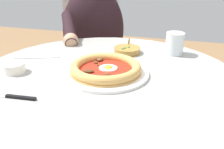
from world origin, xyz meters
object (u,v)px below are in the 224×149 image
object	(u,v)px
diner_person	(94,64)
cafe_chair_diner	(93,50)
water_glass	(175,45)
fork_utensil	(37,58)
pizza_on_plate	(106,69)
olive_pan	(127,50)
ramekin_capers	(14,67)
dining_table	(106,115)
steak_knife	(11,97)

from	to	relation	value
diner_person	cafe_chair_diner	distance (m)	0.15
cafe_chair_diner	water_glass	bearing A→B (deg)	-131.04
fork_utensil	diner_person	bearing A→B (deg)	-5.27
pizza_on_plate	olive_pan	distance (m)	0.24
diner_person	ramekin_capers	bearing A→B (deg)	175.93
cafe_chair_diner	diner_person	bearing A→B (deg)	-157.47
dining_table	olive_pan	distance (m)	0.30
steak_knife	water_glass	bearing A→B (deg)	-39.74
water_glass	fork_utensil	world-z (taller)	water_glass
pizza_on_plate	cafe_chair_diner	distance (m)	0.83
dining_table	water_glass	distance (m)	0.41
olive_pan	steak_knife	bearing A→B (deg)	153.66
steak_knife	ramekin_capers	world-z (taller)	ramekin_capers
olive_pan	diner_person	distance (m)	0.52
dining_table	cafe_chair_diner	xyz separation A→B (m)	(0.74, 0.32, -0.01)
pizza_on_plate	diner_person	world-z (taller)	diner_person
dining_table	water_glass	size ratio (longest dim) A/B	10.27
dining_table	diner_person	world-z (taller)	diner_person
ramekin_capers	diner_person	size ratio (longest dim) A/B	0.07
steak_knife	diner_person	xyz separation A→B (m)	(0.84, 0.05, -0.23)
fork_utensil	ramekin_capers	bearing A→B (deg)	-179.80
olive_pan	fork_utensil	size ratio (longest dim) A/B	0.78
diner_person	pizza_on_plate	bearing A→B (deg)	-156.45
steak_knife	olive_pan	bearing A→B (deg)	-26.34
pizza_on_plate	cafe_chair_diner	bearing A→B (deg)	23.37
pizza_on_plate	steak_knife	size ratio (longest dim) A/B	1.32
pizza_on_plate	cafe_chair_diner	size ratio (longest dim) A/B	0.33
pizza_on_plate	olive_pan	world-z (taller)	olive_pan
ramekin_capers	cafe_chair_diner	size ratio (longest dim) A/B	0.08
dining_table	ramekin_capers	size ratio (longest dim) A/B	12.38
pizza_on_plate	water_glass	world-z (taller)	water_glass
pizza_on_plate	steak_knife	xyz separation A→B (m)	(-0.24, 0.22, -0.02)
steak_knife	cafe_chair_diner	bearing A→B (deg)	6.11
pizza_on_plate	steak_knife	distance (m)	0.32
steak_knife	olive_pan	xyz separation A→B (m)	(0.48, -0.24, 0.01)
pizza_on_plate	diner_person	bearing A→B (deg)	23.55
cafe_chair_diner	ramekin_capers	bearing A→B (deg)	-179.55
ramekin_capers	fork_utensil	size ratio (longest dim) A/B	0.43
dining_table	olive_pan	xyz separation A→B (m)	(0.24, -0.02, 0.18)
olive_pan	ramekin_capers	bearing A→B (deg)	133.21
olive_pan	diner_person	xyz separation A→B (m)	(0.37, 0.28, -0.24)
fork_utensil	water_glass	bearing A→B (deg)	-68.98
steak_knife	dining_table	bearing A→B (deg)	-42.76
dining_table	steak_knife	distance (m)	0.36
ramekin_capers	olive_pan	xyz separation A→B (m)	(0.31, -0.33, -0.01)
dining_table	diner_person	size ratio (longest dim) A/B	0.83
water_glass	olive_pan	xyz separation A→B (m)	(-0.04, 0.19, -0.03)
dining_table	cafe_chair_diner	world-z (taller)	cafe_chair_diner
pizza_on_plate	fork_utensil	size ratio (longest dim) A/B	1.71
dining_table	water_glass	xyz separation A→B (m)	(0.28, -0.21, 0.20)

